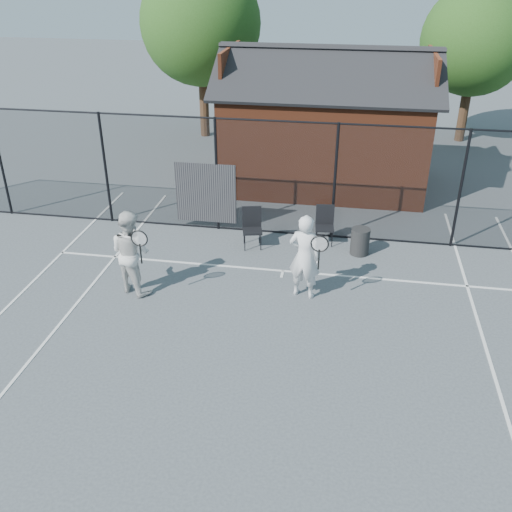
% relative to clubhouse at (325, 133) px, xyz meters
% --- Properties ---
extents(ground, '(80.00, 80.00, 0.00)m').
position_rel_clubhouse_xyz_m(ground, '(-0.50, -9.00, -1.61)').
color(ground, '#42494C').
rests_on(ground, ground).
extents(court_lines, '(11.02, 18.00, 0.01)m').
position_rel_clubhouse_xyz_m(court_lines, '(-0.50, -10.32, -1.60)').
color(court_lines, silver).
rests_on(court_lines, ground).
extents(fence, '(22.04, 3.00, 3.00)m').
position_rel_clubhouse_xyz_m(fence, '(-0.80, -4.00, -0.16)').
color(fence, black).
rests_on(fence, ground).
extents(clubhouse, '(6.50, 4.36, 4.19)m').
position_rel_clubhouse_xyz_m(clubhouse, '(0.00, 0.00, 0.00)').
color(clubhouse, maroon).
rests_on(clubhouse, ground).
extents(tree_left, '(4.48, 4.48, 6.44)m').
position_rel_clubhouse_xyz_m(tree_left, '(-5.00, 4.50, 2.58)').
color(tree_left, '#312513').
rests_on(tree_left, ground).
extents(tree_right, '(3.97, 3.97, 5.70)m').
position_rel_clubhouse_xyz_m(tree_right, '(5.00, 5.50, 2.10)').
color(tree_right, '#312513').
rests_on(tree_right, ground).
extents(player_front, '(0.88, 0.69, 1.88)m').
position_rel_clubhouse_xyz_m(player_front, '(0.06, -6.97, -0.66)').
color(player_front, silver).
rests_on(player_front, ground).
extents(player_back, '(1.12, 1.02, 1.87)m').
position_rel_clubhouse_xyz_m(player_back, '(-3.59, -7.37, -0.67)').
color(player_back, silver).
rests_on(player_back, ground).
extents(chair_left, '(0.58, 0.59, 0.99)m').
position_rel_clubhouse_xyz_m(chair_left, '(-1.42, -4.90, -1.11)').
color(chair_left, black).
rests_on(chair_left, ground).
extents(chair_right, '(0.50, 0.52, 0.96)m').
position_rel_clubhouse_xyz_m(chair_right, '(0.34, -4.40, -1.13)').
color(chair_right, black).
rests_on(chair_right, ground).
extents(waste_bin, '(0.52, 0.52, 0.66)m').
position_rel_clubhouse_xyz_m(waste_bin, '(1.23, -4.82, -1.27)').
color(waste_bin, black).
rests_on(waste_bin, ground).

